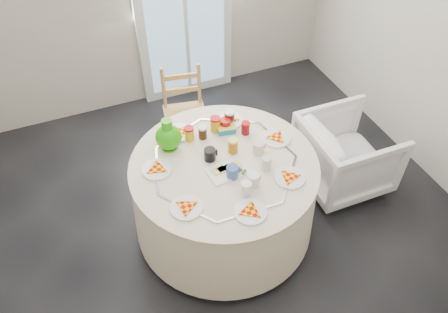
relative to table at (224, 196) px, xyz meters
name	(u,v)px	position (x,y,z in m)	size (l,w,h in m)	color
floor	(222,230)	(-0.03, -0.04, -0.38)	(4.00, 4.00, 0.00)	black
glass_door	(183,1)	(0.37, 1.91, 0.68)	(1.00, 0.08, 2.10)	silver
table	(224,196)	(0.00, 0.00, 0.00)	(1.39, 1.39, 0.71)	beige
wooden_chair	(185,110)	(0.04, 1.00, 0.09)	(0.38, 0.36, 0.85)	#AC7540
armchair	(347,149)	(1.16, 0.07, 0.02)	(0.71, 0.66, 0.73)	white
place_settings	(224,160)	(0.00, 0.00, 0.40)	(1.16, 1.16, 0.02)	white
jar_cluster	(216,127)	(0.06, 0.29, 0.45)	(0.48, 0.24, 0.14)	brown
butter_tub	(226,126)	(0.15, 0.32, 0.41)	(0.14, 0.10, 0.06)	#127BA8
green_pitcher	(168,133)	(-0.31, 0.32, 0.49)	(0.19, 0.19, 0.25)	#2BA70A
cheese_platter	(228,167)	(0.00, -0.08, 0.40)	(0.29, 0.19, 0.04)	silver
mugs_glasses	(240,155)	(0.10, -0.04, 0.44)	(0.62, 0.62, 0.11)	#A2A2A2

